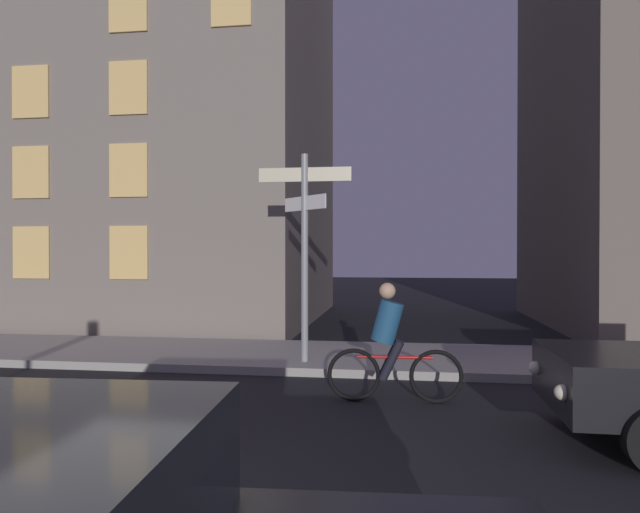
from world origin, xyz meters
TOP-DOWN VIEW (x-y plane):
  - sidewalk_kerb at (0.00, 6.70)m, footprint 40.00×2.83m
  - signpost at (-0.06, 5.88)m, footprint 1.61×0.85m
  - cyclist at (1.44, 3.93)m, footprint 1.82×0.34m
  - building_left_block at (-5.67, 12.77)m, footprint 9.53×8.91m

SIDE VIEW (x-z plane):
  - sidewalk_kerb at x=0.00m, z-range 0.00..0.14m
  - cyclist at x=1.44m, z-range -0.06..1.55m
  - signpost at x=-0.06m, z-range 0.48..4.04m
  - building_left_block at x=-5.67m, z-range 0.00..12.24m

